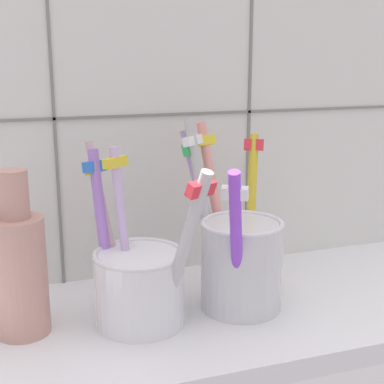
{
  "coord_description": "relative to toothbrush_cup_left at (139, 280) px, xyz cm",
  "views": [
    {
      "loc": [
        -15.69,
        -46.43,
        26.16
      ],
      "look_at": [
        0.0,
        -0.51,
        13.93
      ],
      "focal_mm": 52.29,
      "sensor_mm": 36.0,
      "label": 1
    }
  ],
  "objects": [
    {
      "name": "counter_slab",
      "position": [
        5.06,
        0.48,
        -5.13
      ],
      "size": [
        64.0,
        22.0,
        2.0
      ],
      "primitive_type": "cube",
      "color": "silver",
      "rests_on": "ground"
    },
    {
      "name": "tile_wall_back",
      "position": [
        5.06,
        12.48,
        16.37
      ],
      "size": [
        64.0,
        2.2,
        45.0
      ],
      "color": "silver",
      "rests_on": "ground"
    },
    {
      "name": "toothbrush_cup_left",
      "position": [
        0.0,
        0.0,
        0.0
      ],
      "size": [
        9.37,
        12.31,
        16.35
      ],
      "color": "white",
      "rests_on": "counter_slab"
    },
    {
      "name": "toothbrush_cup_right",
      "position": [
        9.91,
        0.3,
        0.98
      ],
      "size": [
        9.24,
        14.15,
        18.03
      ],
      "color": "silver",
      "rests_on": "counter_slab"
    },
    {
      "name": "ceramic_vase",
      "position": [
        -10.17,
        1.49,
        1.9
      ],
      "size": [
        4.72,
        4.72,
        14.69
      ],
      "color": "tan",
      "rests_on": "counter_slab"
    }
  ]
}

